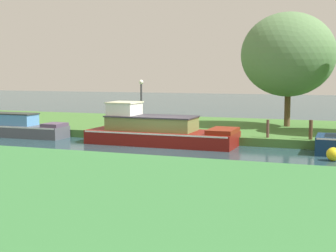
{
  "coord_description": "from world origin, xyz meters",
  "views": [
    {
      "loc": [
        8.03,
        -20.42,
        3.39
      ],
      "look_at": [
        -0.02,
        1.2,
        0.9
      ],
      "focal_mm": 52.15,
      "sensor_mm": 36.0,
      "label": 1
    }
  ],
  "objects_px": {
    "slate_cruiser": "(7,126)",
    "channel_buoy": "(333,154)",
    "maroon_barge": "(158,131)",
    "willow_tree_left": "(288,55)",
    "mooring_post_near": "(268,129)",
    "lamp_post": "(141,98)",
    "mooring_post_far": "(311,130)"
  },
  "relations": [
    {
      "from": "lamp_post",
      "to": "channel_buoy",
      "type": "height_order",
      "value": "lamp_post"
    },
    {
      "from": "slate_cruiser",
      "to": "willow_tree_left",
      "type": "height_order",
      "value": "willow_tree_left"
    },
    {
      "from": "willow_tree_left",
      "to": "mooring_post_far",
      "type": "relative_size",
      "value": 7.16
    },
    {
      "from": "willow_tree_left",
      "to": "mooring_post_near",
      "type": "bearing_deg",
      "value": -93.0
    },
    {
      "from": "mooring_post_far",
      "to": "channel_buoy",
      "type": "xyz_separation_m",
      "value": [
        1.08,
        -3.07,
        -0.58
      ]
    },
    {
      "from": "maroon_barge",
      "to": "channel_buoy",
      "type": "relative_size",
      "value": 13.51
    },
    {
      "from": "maroon_barge",
      "to": "willow_tree_left",
      "type": "relative_size",
      "value": 1.13
    },
    {
      "from": "slate_cruiser",
      "to": "willow_tree_left",
      "type": "bearing_deg",
      "value": 23.62
    },
    {
      "from": "lamp_post",
      "to": "channel_buoy",
      "type": "distance_m",
      "value": 11.14
    },
    {
      "from": "willow_tree_left",
      "to": "mooring_post_far",
      "type": "xyz_separation_m",
      "value": [
        1.68,
        -4.92,
        -3.58
      ]
    },
    {
      "from": "lamp_post",
      "to": "mooring_post_far",
      "type": "xyz_separation_m",
      "value": [
        8.98,
        -1.34,
        -1.25
      ]
    },
    {
      "from": "maroon_barge",
      "to": "channel_buoy",
      "type": "xyz_separation_m",
      "value": [
        8.07,
        -1.82,
        -0.38
      ]
    },
    {
      "from": "slate_cruiser",
      "to": "channel_buoy",
      "type": "xyz_separation_m",
      "value": [
        16.9,
        -1.82,
        -0.26
      ]
    },
    {
      "from": "maroon_barge",
      "to": "slate_cruiser",
      "type": "bearing_deg",
      "value": -180.0
    },
    {
      "from": "maroon_barge",
      "to": "slate_cruiser",
      "type": "height_order",
      "value": "maroon_barge"
    },
    {
      "from": "channel_buoy",
      "to": "willow_tree_left",
      "type": "bearing_deg",
      "value": 109.08
    },
    {
      "from": "slate_cruiser",
      "to": "mooring_post_near",
      "type": "relative_size",
      "value": 8.17
    },
    {
      "from": "maroon_barge",
      "to": "mooring_post_near",
      "type": "height_order",
      "value": "maroon_barge"
    },
    {
      "from": "maroon_barge",
      "to": "mooring_post_near",
      "type": "relative_size",
      "value": 8.54
    },
    {
      "from": "lamp_post",
      "to": "mooring_post_near",
      "type": "relative_size",
      "value": 3.16
    },
    {
      "from": "slate_cruiser",
      "to": "channel_buoy",
      "type": "distance_m",
      "value": 17.0
    },
    {
      "from": "willow_tree_left",
      "to": "channel_buoy",
      "type": "xyz_separation_m",
      "value": [
        2.77,
        -8.0,
        -4.16
      ]
    },
    {
      "from": "maroon_barge",
      "to": "willow_tree_left",
      "type": "distance_m",
      "value": 8.98
    },
    {
      "from": "maroon_barge",
      "to": "lamp_post",
      "type": "xyz_separation_m",
      "value": [
        -1.99,
        2.6,
        1.45
      ]
    },
    {
      "from": "mooring_post_far",
      "to": "channel_buoy",
      "type": "relative_size",
      "value": 1.67
    },
    {
      "from": "slate_cruiser",
      "to": "mooring_post_far",
      "type": "height_order",
      "value": "mooring_post_far"
    },
    {
      "from": "mooring_post_far",
      "to": "channel_buoy",
      "type": "distance_m",
      "value": 3.31
    },
    {
      "from": "willow_tree_left",
      "to": "mooring_post_near",
      "type": "relative_size",
      "value": 7.56
    },
    {
      "from": "mooring_post_near",
      "to": "channel_buoy",
      "type": "relative_size",
      "value": 1.58
    },
    {
      "from": "slate_cruiser",
      "to": "mooring_post_far",
      "type": "distance_m",
      "value": 15.86
    },
    {
      "from": "mooring_post_near",
      "to": "lamp_post",
      "type": "bearing_deg",
      "value": 169.2
    },
    {
      "from": "maroon_barge",
      "to": "lamp_post",
      "type": "bearing_deg",
      "value": 127.47
    }
  ]
}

